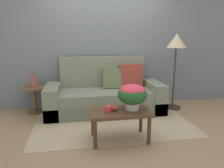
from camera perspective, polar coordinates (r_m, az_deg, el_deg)
ground_plane at (r=3.65m, az=0.57°, el=-11.16°), size 14.00×14.00×0.00m
wall_back at (r=4.53m, az=-2.16°, el=12.78°), size 6.40×0.12×2.96m
area_rug at (r=3.77m, az=0.19°, el=-10.25°), size 2.66×1.65×0.01m
couch at (r=4.22m, az=-1.73°, el=-3.13°), size 2.27×0.88×1.08m
coffee_table at (r=3.04m, az=2.16°, el=-8.38°), size 0.87×0.50×0.45m
side_table at (r=4.40m, az=-20.40°, el=-2.77°), size 0.47×0.47×0.52m
floor_lamp at (r=4.42m, az=17.05°, el=9.62°), size 0.39×0.39×1.54m
potted_plant at (r=3.00m, az=5.53°, el=-2.76°), size 0.42×0.42×0.37m
coffee_mug at (r=2.95m, az=-0.98°, el=-6.77°), size 0.14×0.10×0.09m
snack_bowl at (r=3.02m, az=0.50°, el=-6.48°), size 0.12×0.12×0.06m
table_vase at (r=4.34m, az=-20.51°, el=0.64°), size 0.13×0.13×0.26m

